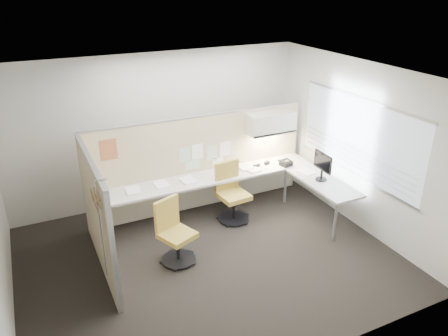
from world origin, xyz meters
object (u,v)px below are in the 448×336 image
monitor (323,165)px  desk (230,183)px  chair_left (174,234)px  chair_right (231,194)px  phone (286,163)px

monitor → desk: bearing=61.5°
desk → monitor: bearing=-30.9°
chair_left → chair_right: size_ratio=0.95×
chair_right → desk: bearing=65.0°
chair_right → monitor: size_ratio=2.07×
chair_left → chair_right: (1.33, 0.74, 0.02)m
chair_left → chair_right: 1.52m
chair_right → phone: (1.22, 0.18, 0.30)m
desk → phone: phone is taller
chair_left → desk: bearing=11.4°
chair_right → chair_left: bearing=-156.7°
desk → phone: (1.15, -0.02, 0.18)m
chair_left → monitor: 2.82m
chair_right → phone: chair_right is taller
monitor → phone: 0.86m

